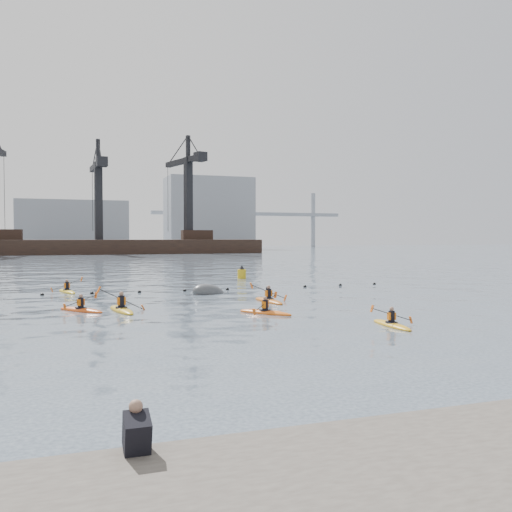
# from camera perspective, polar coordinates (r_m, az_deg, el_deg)

# --- Properties ---
(ground) EXTENTS (400.00, 400.00, 0.00)m
(ground) POSITION_cam_1_polar(r_m,az_deg,el_deg) (15.62, 5.79, -11.58)
(ground) COLOR #36414F
(ground) RESTS_ON ground
(float_line) EXTENTS (33.24, 0.73, 0.24)m
(float_line) POSITION_cam_1_polar(r_m,az_deg,el_deg) (36.96, -9.88, -3.68)
(float_line) COLOR black
(float_line) RESTS_ON ground
(barge_pier) EXTENTS (72.00, 19.30, 29.50)m
(barge_pier) POSITION_cam_1_polar(r_m,az_deg,el_deg) (123.93, -16.30, 1.10)
(barge_pier) COLOR black
(barge_pier) RESTS_ON ground
(skyline) EXTENTS (141.00, 28.00, 22.00)m
(skyline) POSITION_cam_1_polar(r_m,az_deg,el_deg) (164.36, -16.18, 3.87)
(skyline) COLOR gray
(skyline) RESTS_ON ground
(kayaker_0) EXTENTS (2.25, 2.71, 1.08)m
(kayaker_0) POSITION_cam_1_polar(r_m,az_deg,el_deg) (26.09, 0.97, -5.88)
(kayaker_0) COLOR orange
(kayaker_0) RESTS_ON ground
(kayaker_1) EXTENTS (1.94, 2.86, 1.01)m
(kayaker_1) POSITION_cam_1_polar(r_m,az_deg,el_deg) (23.15, 14.08, -6.96)
(kayaker_1) COLOR gold
(kayaker_1) RESTS_ON ground
(kayaker_2) EXTENTS (2.36, 2.72, 0.99)m
(kayaker_2) POSITION_cam_1_polar(r_m,az_deg,el_deg) (28.29, -17.95, -5.36)
(kayaker_2) COLOR #DF4F15
(kayaker_2) RESTS_ON ground
(kayaker_3) EXTENTS (2.42, 3.54, 1.41)m
(kayaker_3) POSITION_cam_1_polar(r_m,az_deg,el_deg) (27.72, -13.98, -5.44)
(kayaker_3) COLOR gold
(kayaker_3) RESTS_ON ground
(kayaker_4) EXTENTS (2.30, 3.37, 1.26)m
(kayaker_4) POSITION_cam_1_polar(r_m,az_deg,el_deg) (30.75, 1.33, -4.66)
(kayaker_4) COLOR #C45D12
(kayaker_4) RESTS_ON ground
(kayaker_5) EXTENTS (2.06, 3.12, 1.12)m
(kayaker_5) POSITION_cam_1_polar(r_m,az_deg,el_deg) (38.17, -19.28, -3.48)
(kayaker_5) COLOR gold
(kayaker_5) RESTS_ON ground
(mooring_buoy) EXTENTS (3.00, 2.38, 1.70)m
(mooring_buoy) POSITION_cam_1_polar(r_m,az_deg,el_deg) (35.44, -5.00, -3.95)
(mooring_buoy) COLOR #3B3E40
(mooring_buoy) RESTS_ON ground
(nav_buoy) EXTENTS (0.75, 0.75, 1.38)m
(nav_buoy) POSITION_cam_1_polar(r_m,az_deg,el_deg) (47.92, -1.51, -1.89)
(nav_buoy) COLOR #C19713
(nav_buoy) RESTS_ON ground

